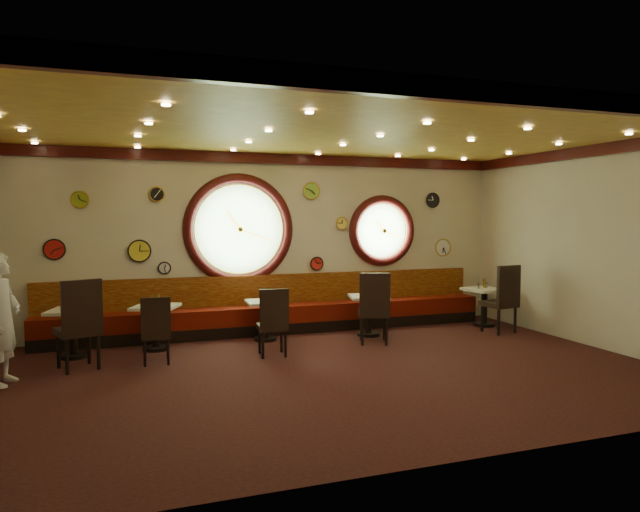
# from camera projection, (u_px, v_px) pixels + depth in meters

# --- Properties ---
(floor) EXTENTS (9.00, 6.00, 0.00)m
(floor) POSITION_uv_depth(u_px,v_px,m) (329.00, 372.00, 7.64)
(floor) COLOR black
(floor) RESTS_ON ground
(ceiling) EXTENTS (9.00, 6.00, 0.02)m
(ceiling) POSITION_uv_depth(u_px,v_px,m) (329.00, 130.00, 7.42)
(ceiling) COLOR gold
(ceiling) RESTS_ON wall_back
(wall_back) EXTENTS (9.00, 0.02, 3.20)m
(wall_back) POSITION_uv_depth(u_px,v_px,m) (272.00, 243.00, 10.35)
(wall_back) COLOR beige
(wall_back) RESTS_ON floor
(wall_front) EXTENTS (9.00, 0.02, 3.20)m
(wall_front) POSITION_uv_depth(u_px,v_px,m) (455.00, 275.00, 4.71)
(wall_front) COLOR beige
(wall_front) RESTS_ON floor
(wall_right) EXTENTS (0.02, 6.00, 3.20)m
(wall_right) POSITION_uv_depth(u_px,v_px,m) (595.00, 247.00, 9.02)
(wall_right) COLOR beige
(wall_right) RESTS_ON floor
(molding_back) EXTENTS (9.00, 0.10, 0.18)m
(molding_back) POSITION_uv_depth(u_px,v_px,m) (272.00, 159.00, 10.20)
(molding_back) COLOR #350A09
(molding_back) RESTS_ON wall_back
(molding_front) EXTENTS (9.00, 0.10, 0.18)m
(molding_front) POSITION_uv_depth(u_px,v_px,m) (455.00, 90.00, 4.65)
(molding_front) COLOR #350A09
(molding_front) RESTS_ON wall_back
(molding_right) EXTENTS (0.10, 6.00, 0.18)m
(molding_right) POSITION_uv_depth(u_px,v_px,m) (596.00, 150.00, 8.90)
(molding_right) COLOR #350A09
(molding_right) RESTS_ON wall_back
(banquette_base) EXTENTS (8.00, 0.55, 0.20)m
(banquette_base) POSITION_uv_depth(u_px,v_px,m) (276.00, 327.00, 10.19)
(banquette_base) COLOR black
(banquette_base) RESTS_ON floor
(banquette_seat) EXTENTS (8.00, 0.55, 0.30)m
(banquette_seat) POSITION_uv_depth(u_px,v_px,m) (276.00, 313.00, 10.18)
(banquette_seat) COLOR #570F07
(banquette_seat) RESTS_ON banquette_base
(banquette_back) EXTENTS (8.00, 0.10, 0.55)m
(banquette_back) POSITION_uv_depth(u_px,v_px,m) (273.00, 290.00, 10.35)
(banquette_back) COLOR #5D1007
(banquette_back) RESTS_ON wall_back
(porthole_left_glass) EXTENTS (1.66, 0.02, 1.66)m
(porthole_left_glass) POSITION_uv_depth(u_px,v_px,m) (239.00, 229.00, 10.13)
(porthole_left_glass) COLOR #85C073
(porthole_left_glass) RESTS_ON wall_back
(porthole_left_frame) EXTENTS (1.98, 0.18, 1.98)m
(porthole_left_frame) POSITION_uv_depth(u_px,v_px,m) (239.00, 229.00, 10.12)
(porthole_left_frame) COLOR #350A09
(porthole_left_frame) RESTS_ON wall_back
(porthole_left_ring) EXTENTS (1.61, 0.03, 1.61)m
(porthole_left_ring) POSITION_uv_depth(u_px,v_px,m) (240.00, 229.00, 10.09)
(porthole_left_ring) COLOR gold
(porthole_left_ring) RESTS_ON wall_back
(porthole_right_glass) EXTENTS (1.10, 0.02, 1.10)m
(porthole_right_glass) POSITION_uv_depth(u_px,v_px,m) (382.00, 231.00, 11.06)
(porthole_right_glass) COLOR #85C073
(porthole_right_glass) RESTS_ON wall_back
(porthole_right_frame) EXTENTS (1.38, 0.18, 1.38)m
(porthole_right_frame) POSITION_uv_depth(u_px,v_px,m) (382.00, 231.00, 11.05)
(porthole_right_frame) COLOR #350A09
(porthole_right_frame) RESTS_ON wall_back
(porthole_right_ring) EXTENTS (1.09, 0.03, 1.09)m
(porthole_right_ring) POSITION_uv_depth(u_px,v_px,m) (383.00, 231.00, 11.02)
(porthole_right_ring) COLOR gold
(porthole_right_ring) RESTS_ON wall_back
(wall_clock_0) EXTENTS (0.28, 0.03, 0.28)m
(wall_clock_0) POSITION_uv_depth(u_px,v_px,m) (433.00, 200.00, 11.35)
(wall_clock_0) COLOR black
(wall_clock_0) RESTS_ON wall_back
(wall_clock_1) EXTENTS (0.36, 0.03, 0.36)m
(wall_clock_1) POSITION_uv_depth(u_px,v_px,m) (139.00, 251.00, 9.56)
(wall_clock_1) COLOR gold
(wall_clock_1) RESTS_ON wall_back
(wall_clock_2) EXTENTS (0.32, 0.03, 0.32)m
(wall_clock_2) POSITION_uv_depth(u_px,v_px,m) (54.00, 249.00, 9.12)
(wall_clock_2) COLOR red
(wall_clock_2) RESTS_ON wall_back
(wall_clock_3) EXTENTS (0.26, 0.03, 0.26)m
(wall_clock_3) POSITION_uv_depth(u_px,v_px,m) (80.00, 200.00, 9.20)
(wall_clock_3) COLOR #8AAA22
(wall_clock_3) RESTS_ON wall_back
(wall_clock_4) EXTENTS (0.30, 0.03, 0.30)m
(wall_clock_4) POSITION_uv_depth(u_px,v_px,m) (311.00, 191.00, 10.50)
(wall_clock_4) COLOR #8CBF3B
(wall_clock_4) RESTS_ON wall_back
(wall_clock_5) EXTENTS (0.24, 0.03, 0.24)m
(wall_clock_5) POSITION_uv_depth(u_px,v_px,m) (317.00, 264.00, 10.62)
(wall_clock_5) COLOR red
(wall_clock_5) RESTS_ON wall_back
(wall_clock_6) EXTENTS (0.34, 0.03, 0.34)m
(wall_clock_6) POSITION_uv_depth(u_px,v_px,m) (443.00, 248.00, 11.50)
(wall_clock_6) COLOR white
(wall_clock_6) RESTS_ON wall_back
(wall_clock_7) EXTENTS (0.20, 0.03, 0.20)m
(wall_clock_7) POSITION_uv_depth(u_px,v_px,m) (164.00, 268.00, 9.71)
(wall_clock_7) COLOR silver
(wall_clock_7) RESTS_ON wall_back
(wall_clock_8) EXTENTS (0.24, 0.03, 0.24)m
(wall_clock_8) POSITION_uv_depth(u_px,v_px,m) (157.00, 194.00, 9.59)
(wall_clock_8) COLOR black
(wall_clock_8) RESTS_ON wall_back
(wall_clock_9) EXTENTS (0.22, 0.03, 0.22)m
(wall_clock_9) POSITION_uv_depth(u_px,v_px,m) (342.00, 223.00, 10.74)
(wall_clock_9) COLOR #F7D852
(wall_clock_9) RESTS_ON wall_back
(table_a) EXTENTS (0.79, 0.79, 0.72)m
(table_a) POSITION_uv_depth(u_px,v_px,m) (73.00, 327.00, 8.37)
(table_a) COLOR black
(table_a) RESTS_ON floor
(table_b) EXTENTS (0.84, 0.84, 0.70)m
(table_b) POSITION_uv_depth(u_px,v_px,m) (156.00, 322.00, 8.86)
(table_b) COLOR black
(table_b) RESTS_ON floor
(table_c) EXTENTS (0.65, 0.65, 0.67)m
(table_c) POSITION_uv_depth(u_px,v_px,m) (265.00, 315.00, 9.54)
(table_c) COLOR black
(table_c) RESTS_ON floor
(table_d) EXTENTS (0.77, 0.77, 0.70)m
(table_d) POSITION_uv_depth(u_px,v_px,m) (368.00, 310.00, 9.92)
(table_d) COLOR black
(table_d) RESTS_ON floor
(table_e) EXTENTS (0.73, 0.73, 0.72)m
(table_e) POSITION_uv_depth(u_px,v_px,m) (484.00, 302.00, 10.81)
(table_e) COLOR black
(table_e) RESTS_ON floor
(chair_a) EXTENTS (0.66, 0.66, 0.77)m
(chair_a) POSITION_uv_depth(u_px,v_px,m) (80.00, 319.00, 7.65)
(chair_a) COLOR black
(chair_a) RESTS_ON floor
(chair_b) EXTENTS (0.42, 0.42, 0.59)m
(chair_b) POSITION_uv_depth(u_px,v_px,m) (156.00, 326.00, 7.97)
(chair_b) COLOR black
(chair_b) RESTS_ON floor
(chair_c) EXTENTS (0.47, 0.47, 0.63)m
(chair_c) POSITION_uv_depth(u_px,v_px,m) (273.00, 318.00, 8.41)
(chair_c) COLOR black
(chair_c) RESTS_ON floor
(chair_d) EXTENTS (0.63, 0.63, 0.73)m
(chair_d) POSITION_uv_depth(u_px,v_px,m) (374.00, 303.00, 9.23)
(chair_d) COLOR black
(chair_d) RESTS_ON floor
(chair_e) EXTENTS (0.58, 0.58, 0.76)m
(chair_e) POSITION_uv_depth(u_px,v_px,m) (504.00, 294.00, 10.09)
(chair_e) COLOR black
(chair_e) RESTS_ON floor
(condiment_a_salt) EXTENTS (0.04, 0.04, 0.10)m
(condiment_a_salt) POSITION_uv_depth(u_px,v_px,m) (65.00, 305.00, 8.40)
(condiment_a_salt) COLOR silver
(condiment_a_salt) RESTS_ON table_a
(condiment_b_salt) EXTENTS (0.03, 0.03, 0.09)m
(condiment_b_salt) POSITION_uv_depth(u_px,v_px,m) (153.00, 302.00, 8.87)
(condiment_b_salt) COLOR silver
(condiment_b_salt) RESTS_ON table_b
(condiment_c_salt) EXTENTS (0.03, 0.03, 0.09)m
(condiment_c_salt) POSITION_uv_depth(u_px,v_px,m) (263.00, 298.00, 9.53)
(condiment_c_salt) COLOR silver
(condiment_c_salt) RESTS_ON table_c
(condiment_d_salt) EXTENTS (0.04, 0.04, 0.11)m
(condiment_d_salt) POSITION_uv_depth(u_px,v_px,m) (365.00, 292.00, 9.90)
(condiment_d_salt) COLOR silver
(condiment_d_salt) RESTS_ON table_d
(condiment_a_pepper) EXTENTS (0.04, 0.04, 0.10)m
(condiment_a_pepper) POSITION_uv_depth(u_px,v_px,m) (76.00, 306.00, 8.36)
(condiment_a_pepper) COLOR #B9B9BD
(condiment_a_pepper) RESTS_ON table_a
(condiment_b_pepper) EXTENTS (0.03, 0.03, 0.09)m
(condiment_b_pepper) POSITION_uv_depth(u_px,v_px,m) (156.00, 303.00, 8.80)
(condiment_b_pepper) COLOR silver
(condiment_b_pepper) RESTS_ON table_b
(condiment_c_pepper) EXTENTS (0.04, 0.04, 0.11)m
(condiment_c_pepper) POSITION_uv_depth(u_px,v_px,m) (269.00, 298.00, 9.48)
(condiment_c_pepper) COLOR silver
(condiment_c_pepper) RESTS_ON table_c
(condiment_d_pepper) EXTENTS (0.03, 0.03, 0.09)m
(condiment_d_pepper) POSITION_uv_depth(u_px,v_px,m) (370.00, 293.00, 9.94)
(condiment_d_pepper) COLOR #B9BABE
(condiment_d_pepper) RESTS_ON table_d
(condiment_a_bottle) EXTENTS (0.04, 0.04, 0.14)m
(condiment_a_bottle) POSITION_uv_depth(u_px,v_px,m) (77.00, 303.00, 8.46)
(condiment_a_bottle) COLOR gold
(condiment_a_bottle) RESTS_ON table_a
(condiment_b_bottle) EXTENTS (0.05, 0.05, 0.16)m
(condiment_b_bottle) POSITION_uv_depth(u_px,v_px,m) (159.00, 300.00, 8.90)
(condiment_b_bottle) COLOR gold
(condiment_b_bottle) RESTS_ON table_b
(condiment_c_bottle) EXTENTS (0.05, 0.05, 0.17)m
(condiment_c_bottle) POSITION_uv_depth(u_px,v_px,m) (268.00, 295.00, 9.60)
(condiment_c_bottle) COLOR gold
(condiment_c_bottle) RESTS_ON table_c
(condiment_d_bottle) EXTENTS (0.05, 0.05, 0.17)m
(condiment_d_bottle) POSITION_uv_depth(u_px,v_px,m) (375.00, 290.00, 9.98)
(condiment_d_bottle) COLOR gold
(condiment_d_bottle) RESTS_ON table_d
(condiment_e_salt) EXTENTS (0.04, 0.04, 0.10)m
(condiment_e_salt) POSITION_uv_depth(u_px,v_px,m) (479.00, 286.00, 10.76)
(condiment_e_salt) COLOR silver
(condiment_e_salt) RESTS_ON table_e
(condiment_e_pepper) EXTENTS (0.04, 0.04, 0.11)m
(condiment_e_pepper) POSITION_uv_depth(u_px,v_px,m) (487.00, 285.00, 10.84)
(condiment_e_pepper) COLOR silver
(condiment_e_pepper) RESTS_ON table_e
(condiment_e_bottle) EXTENTS (0.06, 0.06, 0.18)m
(condiment_e_bottle) POSITION_uv_depth(u_px,v_px,m) (484.00, 283.00, 10.87)
(condiment_e_bottle) COLOR gold
(condiment_e_bottle) RESTS_ON table_e
(waiter) EXTENTS (0.51, 0.67, 1.64)m
(waiter) POSITION_uv_depth(u_px,v_px,m) (2.00, 319.00, 7.01)
(waiter) COLOR white
(waiter) RESTS_ON floor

